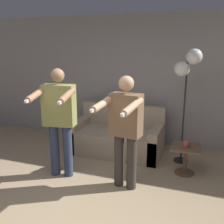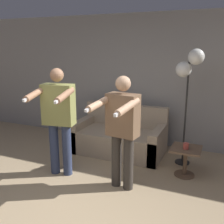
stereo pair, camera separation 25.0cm
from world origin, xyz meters
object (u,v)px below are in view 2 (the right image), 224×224
couch (120,138)px  floor_lamp (189,69)px  person_right (122,126)px  side_table (186,156)px  cup (186,146)px  person_left (58,115)px  cat (117,99)px

couch → floor_lamp: size_ratio=0.86×
couch → person_right: person_right is taller
side_table → cup: 0.18m
person_left → side_table: (1.81, 0.73, -0.64)m
cup → couch: bearing=157.7°
cat → floor_lamp: 1.60m
couch → cup: (1.30, -0.53, 0.23)m
couch → floor_lamp: floor_lamp is taller
couch → cup: size_ratio=17.63×
side_table → cup: size_ratio=4.78×
couch → cat: cat is taller
cat → side_table: (1.50, -0.83, -0.62)m
couch → floor_lamp: 1.80m
person_right → cat: 1.72m
person_left → cup: bearing=11.7°
person_left → cup: 1.99m
couch → person_left: (-0.51, -1.22, 0.69)m
cat → side_table: 1.82m
person_right → person_left: bearing=-171.8°
floor_lamp → person_left: bearing=-145.6°
person_left → floor_lamp: size_ratio=0.86×
floor_lamp → side_table: floor_lamp is taller
person_left → floor_lamp: bearing=25.1°
person_right → floor_lamp: floor_lamp is taller
cup → floor_lamp: bearing=100.7°
person_right → cup: size_ratio=16.85×
side_table → cup: cup is taller
couch → side_table: size_ratio=3.69×
floor_lamp → cup: (0.09, -0.48, -1.11)m
floor_lamp → side_table: size_ratio=4.26×
floor_lamp → side_table: 1.37m
floor_lamp → cat: bearing=164.6°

